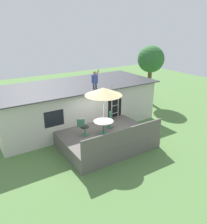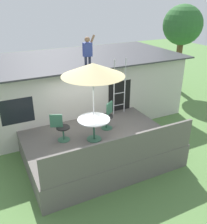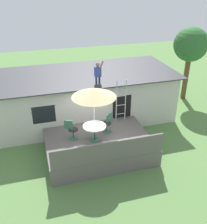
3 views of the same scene
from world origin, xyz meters
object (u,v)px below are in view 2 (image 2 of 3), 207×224
(backyard_tree, at_px, (182,26))
(patio_table, at_px, (94,123))
(step_ladder, at_px, (120,87))
(patio_chair_right, at_px, (108,116))
(person_figure, at_px, (88,49))
(patio_chair_left, at_px, (61,128))
(patio_umbrella, at_px, (93,70))

(backyard_tree, bearing_deg, patio_table, -148.76)
(step_ladder, xyz_separation_m, patio_chair_right, (-0.97, -0.89, -0.64))
(patio_chair_right, height_order, backyard_tree, backyard_tree)
(patio_table, bearing_deg, step_ladder, 39.45)
(person_figure, height_order, patio_chair_right, person_figure)
(step_ladder, xyz_separation_m, patio_chair_left, (-2.72, -1.01, -0.64))
(patio_chair_left, bearing_deg, patio_table, -0.00)
(patio_chair_left, height_order, patio_chair_right, same)
(patio_table, xyz_separation_m, patio_chair_right, (0.78, 0.55, -0.13))
(patio_table, relative_size, patio_umbrella, 0.41)
(patio_table, height_order, backyard_tree, backyard_tree)
(patio_chair_right, relative_size, backyard_tree, 0.19)
(patio_umbrella, relative_size, patio_chair_left, 2.76)
(patio_umbrella, bearing_deg, patio_table, -45.00)
(patio_table, relative_size, patio_chair_right, 1.13)
(step_ladder, relative_size, person_figure, 1.98)
(patio_table, distance_m, backyard_tree, 8.88)
(patio_table, bearing_deg, patio_chair_right, 34.96)
(patio_table, height_order, patio_chair_left, patio_chair_left)
(patio_umbrella, height_order, person_figure, person_figure)
(patio_table, xyz_separation_m, person_figure, (0.75, 2.12, 1.93))
(patio_chair_right, bearing_deg, person_figure, -123.73)
(patio_chair_left, bearing_deg, patio_umbrella, 0.00)
(patio_umbrella, distance_m, patio_chair_left, 2.17)
(step_ladder, relative_size, backyard_tree, 0.47)
(step_ladder, relative_size, patio_chair_left, 2.39)
(step_ladder, height_order, patio_chair_right, step_ladder)
(patio_chair_right, bearing_deg, backyard_tree, 175.82)
(patio_chair_right, bearing_deg, patio_chair_left, -31.24)
(step_ladder, bearing_deg, patio_table, -140.55)
(step_ladder, distance_m, person_figure, 1.86)
(patio_table, bearing_deg, patio_umbrella, 135.00)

